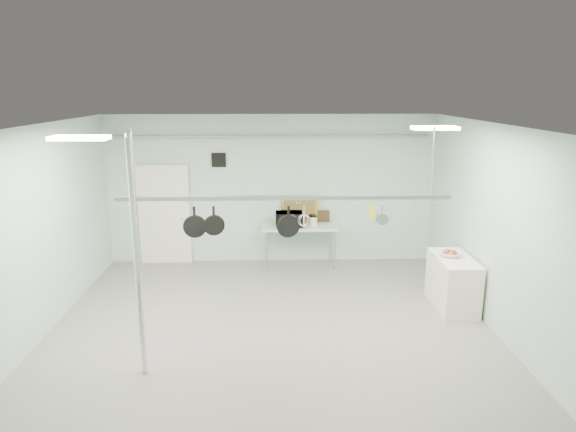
{
  "coord_description": "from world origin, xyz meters",
  "views": [
    {
      "loc": [
        0.04,
        -6.86,
        3.72
      ],
      "look_at": [
        0.28,
        1.0,
        1.76
      ],
      "focal_mm": 32.0,
      "sensor_mm": 36.0,
      "label": 1
    }
  ],
  "objects_px": {
    "chrome_pole": "(137,260)",
    "coffee_canister": "(313,221)",
    "prep_table": "(300,229)",
    "skillet_mid": "(214,221)",
    "side_cabinet": "(453,282)",
    "microwave": "(289,219)",
    "skillet_right": "(289,221)",
    "pot_rack": "(284,196)",
    "skillet_left": "(195,222)",
    "fruit_bowl": "(450,254)"
  },
  "relations": [
    {
      "from": "chrome_pole",
      "to": "coffee_canister",
      "type": "xyz_separation_m",
      "value": [
        2.58,
        4.2,
        -0.6
      ]
    },
    {
      "from": "prep_table",
      "to": "skillet_mid",
      "type": "height_order",
      "value": "skillet_mid"
    },
    {
      "from": "side_cabinet",
      "to": "microwave",
      "type": "height_order",
      "value": "microwave"
    },
    {
      "from": "prep_table",
      "to": "skillet_right",
      "type": "distance_m",
      "value": 3.47
    },
    {
      "from": "microwave",
      "to": "coffee_canister",
      "type": "distance_m",
      "value": 0.51
    },
    {
      "from": "pot_rack",
      "to": "skillet_left",
      "type": "height_order",
      "value": "pot_rack"
    },
    {
      "from": "prep_table",
      "to": "skillet_mid",
      "type": "bearing_deg",
      "value": -113.15
    },
    {
      "from": "skillet_mid",
      "to": "pot_rack",
      "type": "bearing_deg",
      "value": -10.48
    },
    {
      "from": "pot_rack",
      "to": "microwave",
      "type": "xyz_separation_m",
      "value": [
        0.18,
        3.23,
        -1.17
      ]
    },
    {
      "from": "skillet_right",
      "to": "side_cabinet",
      "type": "bearing_deg",
      "value": 7.96
    },
    {
      "from": "prep_table",
      "to": "coffee_canister",
      "type": "bearing_deg",
      "value": 0.09
    },
    {
      "from": "side_cabinet",
      "to": "coffee_canister",
      "type": "xyz_separation_m",
      "value": [
        -2.27,
        2.2,
        0.55
      ]
    },
    {
      "from": "pot_rack",
      "to": "skillet_left",
      "type": "bearing_deg",
      "value": 180.0
    },
    {
      "from": "chrome_pole",
      "to": "coffee_canister",
      "type": "relative_size",
      "value": 17.18
    },
    {
      "from": "fruit_bowl",
      "to": "skillet_left",
      "type": "bearing_deg",
      "value": -164.31
    },
    {
      "from": "pot_rack",
      "to": "skillet_right",
      "type": "bearing_deg",
      "value": 0.0
    },
    {
      "from": "skillet_left",
      "to": "prep_table",
      "type": "bearing_deg",
      "value": 56.64
    },
    {
      "from": "pot_rack",
      "to": "skillet_left",
      "type": "distance_m",
      "value": 1.34
    },
    {
      "from": "side_cabinet",
      "to": "fruit_bowl",
      "type": "height_order",
      "value": "fruit_bowl"
    },
    {
      "from": "chrome_pole",
      "to": "fruit_bowl",
      "type": "relative_size",
      "value": 9.12
    },
    {
      "from": "pot_rack",
      "to": "skillet_mid",
      "type": "distance_m",
      "value": 1.07
    },
    {
      "from": "skillet_right",
      "to": "skillet_mid",
      "type": "bearing_deg",
      "value": 167.1
    },
    {
      "from": "coffee_canister",
      "to": "skillet_left",
      "type": "bearing_deg",
      "value": -120.86
    },
    {
      "from": "coffee_canister",
      "to": "skillet_mid",
      "type": "height_order",
      "value": "skillet_mid"
    },
    {
      "from": "microwave",
      "to": "skillet_left",
      "type": "relative_size",
      "value": 1.19
    },
    {
      "from": "coffee_canister",
      "to": "skillet_left",
      "type": "height_order",
      "value": "skillet_left"
    },
    {
      "from": "prep_table",
      "to": "side_cabinet",
      "type": "height_order",
      "value": "prep_table"
    },
    {
      "from": "side_cabinet",
      "to": "fruit_bowl",
      "type": "relative_size",
      "value": 3.42
    },
    {
      "from": "pot_rack",
      "to": "microwave",
      "type": "height_order",
      "value": "pot_rack"
    },
    {
      "from": "side_cabinet",
      "to": "skillet_left",
      "type": "height_order",
      "value": "skillet_left"
    },
    {
      "from": "skillet_mid",
      "to": "skillet_right",
      "type": "xyz_separation_m",
      "value": [
        1.07,
        0.0,
        -0.01
      ]
    },
    {
      "from": "skillet_right",
      "to": "coffee_canister",
      "type": "bearing_deg",
      "value": 66.44
    },
    {
      "from": "chrome_pole",
      "to": "pot_rack",
      "type": "relative_size",
      "value": 0.67
    },
    {
      "from": "coffee_canister",
      "to": "chrome_pole",
      "type": "bearing_deg",
      "value": -121.6
    },
    {
      "from": "skillet_left",
      "to": "pot_rack",
      "type": "bearing_deg",
      "value": -6.28
    },
    {
      "from": "side_cabinet",
      "to": "coffee_canister",
      "type": "bearing_deg",
      "value": 135.83
    },
    {
      "from": "skillet_mid",
      "to": "microwave",
      "type": "bearing_deg",
      "value": 59.27
    },
    {
      "from": "pot_rack",
      "to": "side_cabinet",
      "type": "bearing_deg",
      "value": 20.45
    },
    {
      "from": "chrome_pole",
      "to": "skillet_mid",
      "type": "bearing_deg",
      "value": 45.36
    },
    {
      "from": "side_cabinet",
      "to": "microwave",
      "type": "bearing_deg",
      "value": 142.44
    },
    {
      "from": "microwave",
      "to": "skillet_left",
      "type": "xyz_separation_m",
      "value": [
        -1.47,
        -3.23,
        0.79
      ]
    },
    {
      "from": "prep_table",
      "to": "fruit_bowl",
      "type": "distance_m",
      "value": 3.28
    },
    {
      "from": "skillet_left",
      "to": "microwave",
      "type": "bearing_deg",
      "value": 59.28
    },
    {
      "from": "skillet_left",
      "to": "skillet_mid",
      "type": "height_order",
      "value": "same"
    },
    {
      "from": "side_cabinet",
      "to": "microwave",
      "type": "relative_size",
      "value": 2.16
    },
    {
      "from": "fruit_bowl",
      "to": "skillet_left",
      "type": "relative_size",
      "value": 0.75
    },
    {
      "from": "chrome_pole",
      "to": "skillet_mid",
      "type": "xyz_separation_m",
      "value": [
        0.89,
        0.9,
        0.27
      ]
    },
    {
      "from": "microwave",
      "to": "fruit_bowl",
      "type": "height_order",
      "value": "microwave"
    },
    {
      "from": "prep_table",
      "to": "coffee_canister",
      "type": "relative_size",
      "value": 8.59
    },
    {
      "from": "skillet_left",
      "to": "chrome_pole",
      "type": "bearing_deg",
      "value": -130.51
    }
  ]
}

